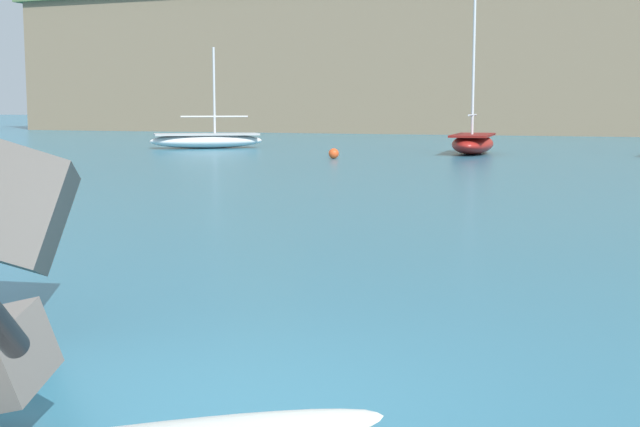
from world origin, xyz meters
TOP-DOWN VIEW (x-y plane):
  - ground_plane at (0.00, 0.00)m, footprint 400.00×400.00m
  - breakwater_jetty at (2.56, 1.07)m, footprint 28.62×6.71m
  - boat_mid_right at (-19.32, 34.95)m, footprint 5.96×5.00m
  - boat_far_left at (-5.04, 34.62)m, footprint 2.30×5.41m
  - mooring_buoy_inner at (-9.81, 28.72)m, footprint 0.44×0.44m
  - headland_bluff at (-9.83, 82.74)m, footprint 89.45×42.62m

SIDE VIEW (x-z plane):
  - ground_plane at x=0.00m, z-range 0.00..0.00m
  - mooring_buoy_inner at x=-9.81m, z-range 0.00..0.44m
  - boat_mid_right at x=-19.32m, z-range -2.21..3.10m
  - boat_far_left at x=-5.04m, z-range -3.29..4.35m
  - breakwater_jetty at x=2.56m, z-range -0.21..2.13m
  - headland_bluff at x=-9.83m, z-range 0.02..13.35m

